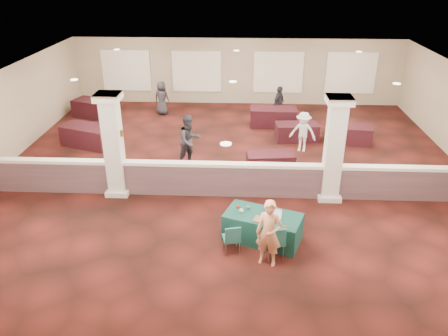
{
  "coord_description": "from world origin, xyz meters",
  "views": [
    {
      "loc": [
        0.36,
        -13.31,
        6.66
      ],
      "look_at": [
        -0.18,
        -2.0,
        1.18
      ],
      "focal_mm": 35.0,
      "sensor_mm": 36.0,
      "label": 1
    }
  ],
  "objects_px": {
    "conf_chair_main": "(275,240)",
    "attendee_b": "(303,132)",
    "far_table_front_right": "(348,134)",
    "attendee_c": "(279,104)",
    "woman": "(269,233)",
    "near_table": "(263,227)",
    "attendee_a": "(190,141)",
    "far_table_back_right": "(297,132)",
    "conf_chair_side": "(232,237)",
    "attendee_d": "(162,98)",
    "far_table_front_left": "(88,136)",
    "far_table_back_center": "(273,117)",
    "far_table_back_left": "(95,108)",
    "far_table_front_center": "(270,162)"
  },
  "relations": [
    {
      "from": "conf_chair_main",
      "to": "far_table_front_center",
      "type": "distance_m",
      "value": 4.9
    },
    {
      "from": "far_table_back_left",
      "to": "attendee_b",
      "type": "relative_size",
      "value": 1.25
    },
    {
      "from": "woman",
      "to": "attendee_d",
      "type": "bearing_deg",
      "value": 128.86
    },
    {
      "from": "conf_chair_main",
      "to": "far_table_back_left",
      "type": "distance_m",
      "value": 12.82
    },
    {
      "from": "far_table_front_left",
      "to": "far_table_back_right",
      "type": "xyz_separation_m",
      "value": [
        8.19,
        0.97,
        -0.06
      ]
    },
    {
      "from": "conf_chair_main",
      "to": "far_table_back_center",
      "type": "relative_size",
      "value": 0.46
    },
    {
      "from": "conf_chair_main",
      "to": "conf_chair_side",
      "type": "xyz_separation_m",
      "value": [
        -1.05,
        0.15,
        -0.05
      ]
    },
    {
      "from": "conf_chair_side",
      "to": "attendee_d",
      "type": "height_order",
      "value": "attendee_d"
    },
    {
      "from": "attendee_b",
      "to": "far_table_back_center",
      "type": "bearing_deg",
      "value": 127.48
    },
    {
      "from": "attendee_d",
      "to": "woman",
      "type": "bearing_deg",
      "value": 129.17
    },
    {
      "from": "far_table_front_right",
      "to": "attendee_c",
      "type": "distance_m",
      "value": 3.66
    },
    {
      "from": "far_table_back_left",
      "to": "attendee_d",
      "type": "xyz_separation_m",
      "value": [
        3.05,
        0.46,
        0.38
      ]
    },
    {
      "from": "near_table",
      "to": "far_table_back_center",
      "type": "height_order",
      "value": "far_table_back_center"
    },
    {
      "from": "conf_chair_main",
      "to": "woman",
      "type": "relative_size",
      "value": 0.53
    },
    {
      "from": "far_table_front_center",
      "to": "attendee_a",
      "type": "height_order",
      "value": "attendee_a"
    },
    {
      "from": "attendee_c",
      "to": "attendee_a",
      "type": "bearing_deg",
      "value": 175.63
    },
    {
      "from": "far_table_front_right",
      "to": "far_table_back_right",
      "type": "bearing_deg",
      "value": 174.31
    },
    {
      "from": "near_table",
      "to": "far_table_back_left",
      "type": "height_order",
      "value": "far_table_back_left"
    },
    {
      "from": "attendee_a",
      "to": "attendee_c",
      "type": "height_order",
      "value": "attendee_a"
    },
    {
      "from": "woman",
      "to": "near_table",
      "type": "bearing_deg",
      "value": 112.36
    },
    {
      "from": "conf_chair_main",
      "to": "far_table_back_center",
      "type": "distance_m",
      "value": 9.41
    },
    {
      "from": "conf_chair_main",
      "to": "attendee_b",
      "type": "bearing_deg",
      "value": 63.4
    },
    {
      "from": "attendee_b",
      "to": "attendee_c",
      "type": "xyz_separation_m",
      "value": [
        -0.67,
        3.46,
        0.01
      ]
    },
    {
      "from": "far_table_back_right",
      "to": "attendee_a",
      "type": "xyz_separation_m",
      "value": [
        -4.0,
        -2.56,
        0.59
      ]
    },
    {
      "from": "far_table_back_center",
      "to": "attendee_b",
      "type": "bearing_deg",
      "value": -70.89
    },
    {
      "from": "woman",
      "to": "attendee_d",
      "type": "height_order",
      "value": "woman"
    },
    {
      "from": "conf_chair_side",
      "to": "attendee_b",
      "type": "height_order",
      "value": "attendee_b"
    },
    {
      "from": "near_table",
      "to": "conf_chair_side",
      "type": "bearing_deg",
      "value": -120.26
    },
    {
      "from": "attendee_a",
      "to": "far_table_front_left",
      "type": "bearing_deg",
      "value": 118.17
    },
    {
      "from": "far_table_front_center",
      "to": "far_table_back_right",
      "type": "bearing_deg",
      "value": 67.59
    },
    {
      "from": "near_table",
      "to": "far_table_back_center",
      "type": "xyz_separation_m",
      "value": [
        0.74,
        8.59,
        0.03
      ]
    },
    {
      "from": "near_table",
      "to": "far_table_front_left",
      "type": "distance_m",
      "value": 8.94
    },
    {
      "from": "woman",
      "to": "far_table_back_center",
      "type": "distance_m",
      "value": 9.61
    },
    {
      "from": "attendee_b",
      "to": "attendee_c",
      "type": "relative_size",
      "value": 0.99
    },
    {
      "from": "far_table_front_center",
      "to": "attendee_c",
      "type": "distance_m",
      "value": 5.3
    },
    {
      "from": "attendee_c",
      "to": "attendee_d",
      "type": "bearing_deg",
      "value": 114.27
    },
    {
      "from": "conf_chair_main",
      "to": "attendee_c",
      "type": "distance_m",
      "value": 10.17
    },
    {
      "from": "conf_chair_main",
      "to": "attendee_a",
      "type": "relative_size",
      "value": 0.49
    },
    {
      "from": "far_table_back_left",
      "to": "woman",
      "type": "bearing_deg",
      "value": -54.32
    },
    {
      "from": "far_table_back_center",
      "to": "attendee_a",
      "type": "height_order",
      "value": "attendee_a"
    },
    {
      "from": "far_table_back_left",
      "to": "attendee_d",
      "type": "relative_size",
      "value": 1.24
    },
    {
      "from": "woman",
      "to": "attendee_a",
      "type": "xyz_separation_m",
      "value": [
        -2.5,
        5.43,
        0.07
      ]
    },
    {
      "from": "conf_chair_main",
      "to": "far_table_front_left",
      "type": "bearing_deg",
      "value": 120.45
    },
    {
      "from": "far_table_front_right",
      "to": "attendee_c",
      "type": "height_order",
      "value": "attendee_c"
    },
    {
      "from": "far_table_back_center",
      "to": "conf_chair_side",
      "type": "bearing_deg",
      "value": -99.29
    },
    {
      "from": "woman",
      "to": "far_table_back_right",
      "type": "height_order",
      "value": "woman"
    },
    {
      "from": "conf_chair_side",
      "to": "attendee_d",
      "type": "xyz_separation_m",
      "value": [
        -3.58,
        10.57,
        0.29
      ]
    },
    {
      "from": "near_table",
      "to": "conf_chair_side",
      "type": "height_order",
      "value": "conf_chair_side"
    },
    {
      "from": "attendee_a",
      "to": "far_table_back_right",
      "type": "bearing_deg",
      "value": -8.46
    },
    {
      "from": "far_table_front_left",
      "to": "attendee_a",
      "type": "bearing_deg",
      "value": -20.77
    }
  ]
}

